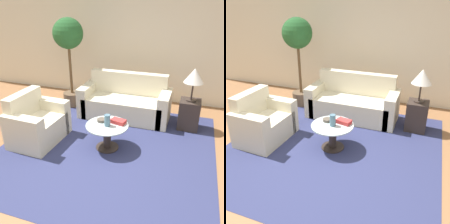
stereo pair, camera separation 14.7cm
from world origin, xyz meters
TOP-DOWN VIEW (x-y plane):
  - ground_plane at (0.00, 0.00)m, footprint 14.00×14.00m
  - wall_back at (0.00, 3.01)m, footprint 10.00×0.06m
  - rug at (0.05, 0.61)m, footprint 3.44×3.43m
  - sofa_main at (-0.01, 1.90)m, footprint 1.82×0.77m
  - armchair at (-1.21, 0.47)m, footprint 0.74×1.01m
  - coffee_table at (0.05, 0.61)m, footprint 0.69×0.69m
  - side_table at (1.28, 1.77)m, footprint 0.38×0.38m
  - table_lamp at (1.28, 1.77)m, footprint 0.35×0.35m
  - potted_plant at (-1.33, 2.08)m, footprint 0.64×0.64m
  - vase at (0.06, 0.59)m, footprint 0.10×0.10m
  - bowl at (-0.08, 0.70)m, footprint 0.15×0.15m
  - book_stack at (0.20, 0.73)m, footprint 0.26×0.19m

SIDE VIEW (x-z plane):
  - ground_plane at x=0.00m, z-range 0.00..0.00m
  - rug at x=0.05m, z-range 0.00..0.01m
  - coffee_table at x=0.05m, z-range 0.06..0.49m
  - side_table at x=1.28m, z-range 0.00..0.56m
  - sofa_main at x=-0.01m, z-range -0.15..0.74m
  - armchair at x=-1.21m, z-range -0.13..0.72m
  - bowl at x=-0.08m, z-range 0.43..0.48m
  - book_stack at x=0.20m, z-range 0.43..0.50m
  - vase at x=0.06m, z-range 0.43..0.62m
  - table_lamp at x=1.28m, z-range 0.72..1.33m
  - wall_back at x=0.00m, z-range 0.00..2.60m
  - potted_plant at x=-1.33m, z-range 0.41..2.34m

